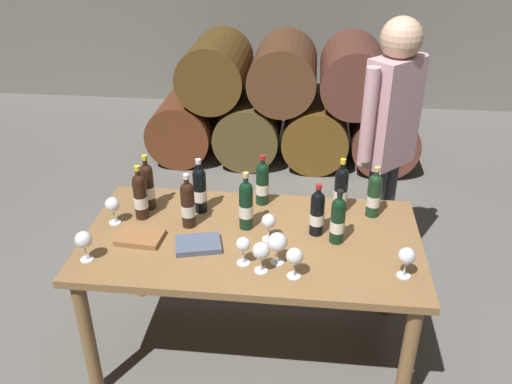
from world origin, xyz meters
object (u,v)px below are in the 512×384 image
at_px(wine_bottle_2, 338,220).
at_px(wine_bottle_3, 262,183).
at_px(wine_bottle_6, 200,189).
at_px(wine_bottle_0, 188,204).
at_px(wine_glass_1, 269,222).
at_px(wine_glass_6, 243,245).
at_px(sommelier_presenting, 389,133).
at_px(wine_glass_0, 84,240).
at_px(leather_ledger, 198,244).
at_px(wine_bottle_8, 374,195).
at_px(wine_bottle_9, 317,213).
at_px(wine_glass_4, 407,257).
at_px(wine_glass_2, 295,257).
at_px(wine_bottle_7, 246,204).
at_px(wine_glass_3, 278,243).
at_px(wine_bottle_5, 140,196).
at_px(wine_bottle_1, 147,186).
at_px(wine_bottle_4, 341,189).
at_px(wine_glass_5, 261,252).
at_px(tasting_notebook, 140,237).
at_px(dining_table, 252,252).
at_px(wine_glass_7, 113,205).

bearing_deg(wine_bottle_2, wine_bottle_3, 140.07).
bearing_deg(wine_bottle_2, wine_bottle_6, 163.31).
relative_size(wine_bottle_0, wine_glass_1, 2.05).
bearing_deg(wine_glass_6, sommelier_presenting, 52.58).
xyz_separation_m(wine_glass_0, leather_ledger, (0.50, 0.16, -0.10)).
bearing_deg(sommelier_presenting, wine_bottle_6, -153.31).
relative_size(wine_bottle_8, wine_bottle_9, 1.03).
bearing_deg(wine_glass_4, wine_glass_2, -173.53).
relative_size(wine_bottle_0, wine_bottle_7, 0.95).
height_order(wine_glass_0, wine_glass_4, wine_glass_0).
height_order(wine_bottle_8, wine_glass_6, wine_bottle_8).
bearing_deg(wine_glass_3, wine_bottle_0, 150.15).
xyz_separation_m(wine_bottle_5, wine_glass_3, (0.75, -0.33, -0.02)).
bearing_deg(wine_bottle_1, wine_bottle_4, 3.98).
xyz_separation_m(wine_bottle_8, wine_glass_5, (-0.55, -0.55, -0.02)).
xyz_separation_m(wine_bottle_6, wine_glass_6, (0.29, -0.45, -0.03)).
xyz_separation_m(wine_bottle_1, wine_glass_5, (0.67, -0.50, -0.03)).
bearing_deg(wine_bottle_5, tasting_notebook, -76.40).
relative_size(wine_glass_0, leather_ledger, 0.71).
height_order(wine_bottle_3, wine_bottle_8, wine_bottle_3).
height_order(dining_table, wine_glass_1, wine_glass_1).
height_order(wine_bottle_0, wine_glass_0, wine_bottle_0).
bearing_deg(wine_bottle_7, wine_glass_0, -153.09).
distance_m(wine_bottle_2, wine_glass_6, 0.50).
xyz_separation_m(dining_table, wine_bottle_2, (0.42, 0.01, 0.22)).
bearing_deg(wine_bottle_7, wine_bottle_3, 77.27).
height_order(wine_bottle_7, wine_bottle_8, wine_bottle_7).
distance_m(wine_bottle_6, wine_glass_6, 0.54).
bearing_deg(wine_bottle_4, wine_glass_1, -138.74).
relative_size(wine_glass_1, wine_glass_4, 0.97).
relative_size(wine_bottle_2, wine_bottle_8, 1.00).
xyz_separation_m(dining_table, wine_bottle_7, (-0.04, 0.09, 0.23)).
relative_size(wine_bottle_2, wine_glass_0, 1.87).
distance_m(wine_bottle_4, sommelier_presenting, 0.55).
height_order(wine_bottle_0, sommelier_presenting, sommelier_presenting).
bearing_deg(tasting_notebook, wine_glass_6, -10.10).
distance_m(wine_bottle_6, wine_glass_7, 0.46).
bearing_deg(dining_table, wine_glass_2, -52.67).
bearing_deg(wine_bottle_3, wine_glass_5, -84.95).
xyz_separation_m(wine_bottle_0, wine_glass_1, (0.42, -0.09, -0.03)).
xyz_separation_m(dining_table, wine_glass_6, (-0.01, -0.22, 0.19)).
bearing_deg(wine_bottle_1, wine_bottle_6, -0.22).
relative_size(wine_bottle_6, wine_glass_4, 2.05).
xyz_separation_m(wine_bottle_5, sommelier_presenting, (1.33, 0.62, 0.15)).
xyz_separation_m(wine_glass_2, leather_ledger, (-0.48, 0.18, -0.09)).
bearing_deg(wine_bottle_6, wine_glass_4, -24.51).
bearing_deg(leather_ledger, wine_bottle_7, 28.85).
distance_m(wine_bottle_8, wine_glass_5, 0.78).
bearing_deg(wine_bottle_4, tasting_notebook, -158.85).
relative_size(wine_glass_7, sommelier_presenting, 0.09).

